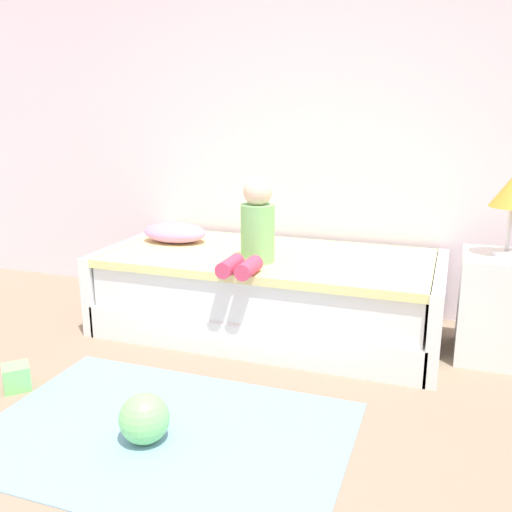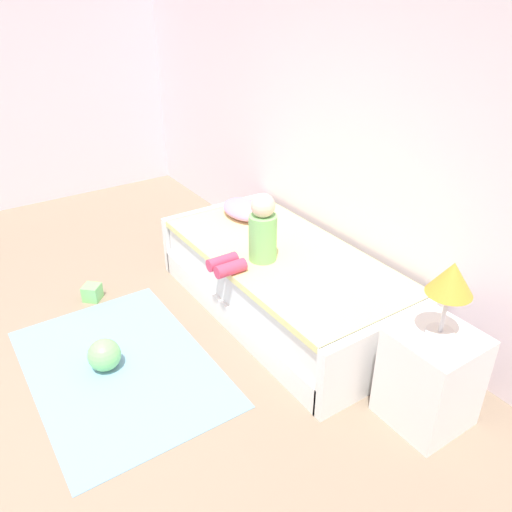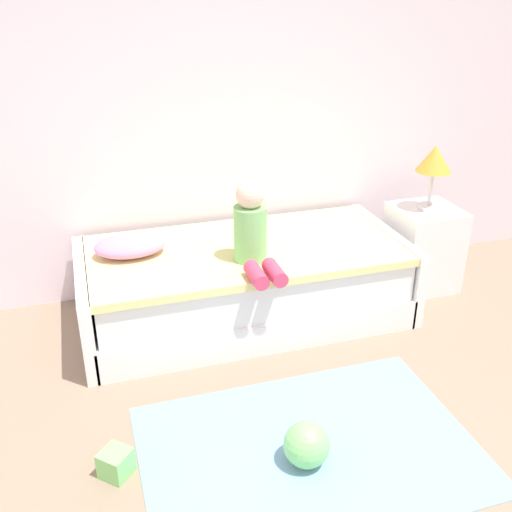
# 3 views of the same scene
# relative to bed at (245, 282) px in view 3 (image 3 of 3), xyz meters

# --- Properties ---
(wall_rear) EXTENTS (7.20, 0.10, 2.90)m
(wall_rear) POSITION_rel_bed_xyz_m (0.30, 0.60, 1.20)
(wall_rear) COLOR white
(wall_rear) RESTS_ON ground
(bed) EXTENTS (2.11, 1.00, 0.50)m
(bed) POSITION_rel_bed_xyz_m (0.00, 0.00, 0.00)
(bed) COLOR white
(bed) RESTS_ON ground
(nightstand) EXTENTS (0.44, 0.44, 0.60)m
(nightstand) POSITION_rel_bed_xyz_m (1.35, 0.04, 0.05)
(nightstand) COLOR white
(nightstand) RESTS_ON ground
(table_lamp) EXTENTS (0.24, 0.24, 0.45)m
(table_lamp) POSITION_rel_bed_xyz_m (1.35, 0.04, 0.69)
(table_lamp) COLOR silver
(table_lamp) RESTS_ON nightstand
(child_figure) EXTENTS (0.20, 0.51, 0.50)m
(child_figure) POSITION_rel_bed_xyz_m (-0.01, -0.23, 0.46)
(child_figure) COLOR #7FC672
(child_figure) RESTS_ON bed
(pillow) EXTENTS (0.44, 0.30, 0.13)m
(pillow) POSITION_rel_bed_xyz_m (-0.71, 0.10, 0.32)
(pillow) COLOR #EA8CC6
(pillow) RESTS_ON bed
(toy_ball) EXTENTS (0.22, 0.22, 0.22)m
(toy_ball) POSITION_rel_bed_xyz_m (-0.10, -1.38, -0.14)
(toy_ball) COLOR #7FD872
(toy_ball) RESTS_ON ground
(area_rug) EXTENTS (1.60, 1.10, 0.01)m
(area_rug) POSITION_rel_bed_xyz_m (-0.06, -1.30, -0.24)
(area_rug) COLOR #7AA8CC
(area_rug) RESTS_ON ground
(toy_block) EXTENTS (0.18, 0.18, 0.13)m
(toy_block) POSITION_rel_bed_xyz_m (-0.96, -1.18, -0.18)
(toy_block) COLOR #7FD872
(toy_block) RESTS_ON ground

